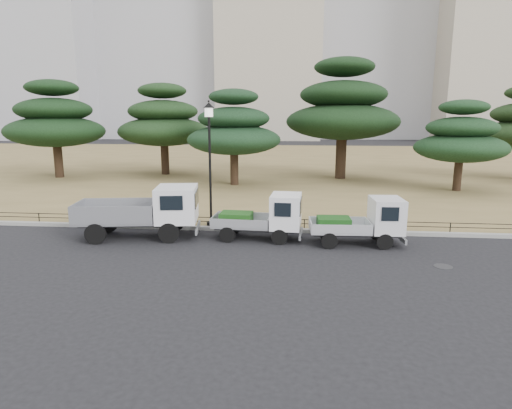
# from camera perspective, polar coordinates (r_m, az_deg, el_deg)

# --- Properties ---
(ground) EXTENTS (220.00, 220.00, 0.00)m
(ground) POSITION_cam_1_polar(r_m,az_deg,el_deg) (15.91, -0.73, -6.03)
(ground) COLOR black
(lawn) EXTENTS (120.00, 56.00, 0.15)m
(lawn) POSITION_cam_1_polar(r_m,az_deg,el_deg) (45.95, 3.60, 5.59)
(lawn) COLOR olive
(lawn) RESTS_ON ground
(curb) EXTENTS (120.00, 0.25, 0.16)m
(curb) POSITION_cam_1_polar(r_m,az_deg,el_deg) (18.37, 0.19, -3.36)
(curb) COLOR gray
(curb) RESTS_ON ground
(truck_large) EXTENTS (5.00, 2.57, 2.08)m
(truck_large) POSITION_cam_1_polar(r_m,az_deg,el_deg) (17.80, -14.55, -0.66)
(truck_large) COLOR black
(truck_large) RESTS_ON ground
(truck_kei_front) EXTENTS (3.56, 1.69, 1.85)m
(truck_kei_front) POSITION_cam_1_polar(r_m,az_deg,el_deg) (17.02, 1.12, -1.65)
(truck_kei_front) COLOR black
(truck_kei_front) RESTS_ON ground
(truck_kei_rear) EXTENTS (3.52, 1.66, 1.81)m
(truck_kei_rear) POSITION_cam_1_polar(r_m,az_deg,el_deg) (16.86, 14.10, -2.19)
(truck_kei_rear) COLOR black
(truck_kei_rear) RESTS_ON ground
(street_lamp) EXTENTS (0.47, 0.47, 5.26)m
(street_lamp) POSITION_cam_1_polar(r_m,az_deg,el_deg) (18.40, -6.21, 8.06)
(street_lamp) COLOR black
(street_lamp) RESTS_ON lawn
(pipe_fence) EXTENTS (38.00, 0.04, 0.40)m
(pipe_fence) POSITION_cam_1_polar(r_m,az_deg,el_deg) (18.43, 0.23, -2.16)
(pipe_fence) COLOR black
(pipe_fence) RESTS_ON lawn
(tarp_pile) EXTENTS (1.40, 1.06, 0.90)m
(tarp_pile) POSITION_cam_1_polar(r_m,az_deg,el_deg) (20.77, -19.41, -1.06)
(tarp_pile) COLOR #161DB1
(tarp_pile) RESTS_ON lawn
(manhole) EXTENTS (0.60, 0.60, 0.01)m
(manhole) POSITION_cam_1_polar(r_m,az_deg,el_deg) (15.43, 23.69, -7.58)
(manhole) COLOR #2D2D30
(manhole) RESTS_ON ground
(pine_west_far) EXTENTS (7.43, 7.43, 7.51)m
(pine_west_far) POSITION_cam_1_polar(r_m,az_deg,el_deg) (37.14, -25.24, 9.96)
(pine_west_far) COLOR black
(pine_west_far) RESTS_ON lawn
(pine_west_near) EXTENTS (7.39, 7.39, 7.39)m
(pine_west_near) POSITION_cam_1_polar(r_m,az_deg,el_deg) (36.36, -12.24, 10.66)
(pine_west_near) COLOR black
(pine_west_near) RESTS_ON lawn
(pine_center_left) EXTENTS (6.47, 6.47, 6.58)m
(pine_center_left) POSITION_cam_1_polar(r_m,az_deg,el_deg) (29.93, -2.96, 9.88)
(pine_center_left) COLOR black
(pine_center_left) RESTS_ON lawn
(pine_center_right) EXTENTS (8.52, 8.52, 9.04)m
(pine_center_right) POSITION_cam_1_polar(r_m,az_deg,el_deg) (33.73, 11.49, 12.30)
(pine_center_right) COLOR black
(pine_center_right) RESTS_ON lawn
(pine_east_near) EXTENTS (5.70, 5.70, 5.76)m
(pine_east_near) POSITION_cam_1_polar(r_m,az_deg,el_deg) (30.31, 25.67, 7.90)
(pine_east_near) COLOR black
(pine_east_near) RESTS_ON lawn
(tower_center_left) EXTENTS (22.00, 20.00, 55.00)m
(tower_center_left) POSITION_cam_1_polar(r_m,az_deg,el_deg) (102.83, 2.05, 24.26)
(tower_center_left) COLOR #AAA08C
(tower_center_left) RESTS_ON ground
(tower_east) EXTENTS (20.00, 18.00, 48.00)m
(tower_east) POSITION_cam_1_polar(r_m,az_deg,el_deg) (106.10, 28.78, 20.60)
(tower_east) COLOR #AAA08C
(tower_east) RESTS_ON ground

